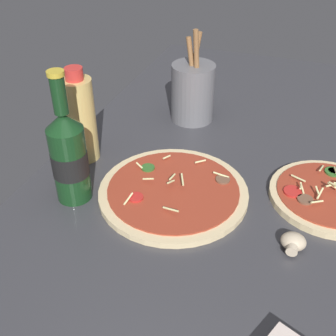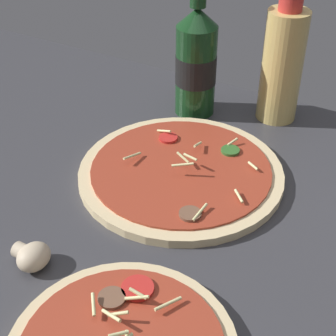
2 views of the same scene
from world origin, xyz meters
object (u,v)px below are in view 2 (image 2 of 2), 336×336
object	(u,v)px
pizza_far	(182,173)
mushroom_right	(32,256)
beer_bottle	(196,60)
oil_bottle	(282,65)

from	to	relation	value
pizza_far	mushroom_right	size ratio (longest dim) A/B	6.55
beer_bottle	mushroom_right	xyz separation A→B (cm)	(0.23, -40.58, -7.79)
pizza_far	oil_bottle	bearing A→B (deg)	76.16
pizza_far	mushroom_right	world-z (taller)	pizza_far
pizza_far	oil_bottle	world-z (taller)	oil_bottle
beer_bottle	pizza_far	bearing A→B (deg)	-67.98
mushroom_right	beer_bottle	bearing A→B (deg)	90.33
pizza_far	mushroom_right	bearing A→B (deg)	-106.48
beer_bottle	oil_bottle	xyz separation A→B (cm)	(12.59, 4.95, 0.09)
pizza_far	mushroom_right	xyz separation A→B (cm)	(-6.83, -23.10, 0.71)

